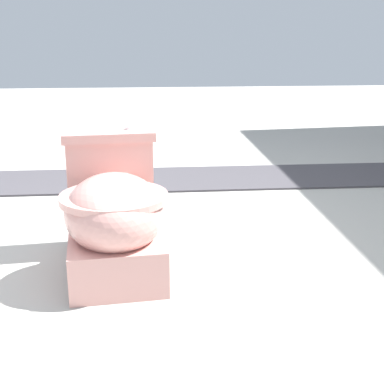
# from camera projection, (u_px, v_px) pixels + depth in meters

# --- Properties ---
(ground_plane) EXTENTS (14.00, 14.00, 0.00)m
(ground_plane) POSITION_uv_depth(u_px,v_px,m) (86.00, 252.00, 2.24)
(ground_plane) COLOR #A8A59E
(gravel_strip) EXTENTS (0.56, 8.00, 0.01)m
(gravel_strip) POSITION_uv_depth(u_px,v_px,m) (185.00, 179.00, 3.34)
(gravel_strip) COLOR #423F44
(gravel_strip) RESTS_ON ground
(toilet) EXTENTS (0.67, 0.44, 0.52)m
(toilet) POSITION_uv_depth(u_px,v_px,m) (114.00, 214.00, 2.03)
(toilet) COLOR #E09E93
(toilet) RESTS_ON ground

